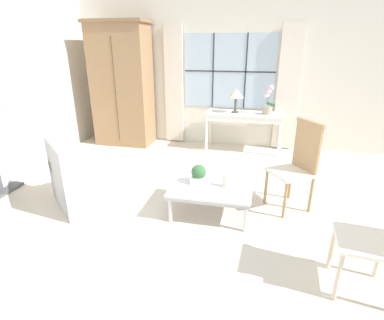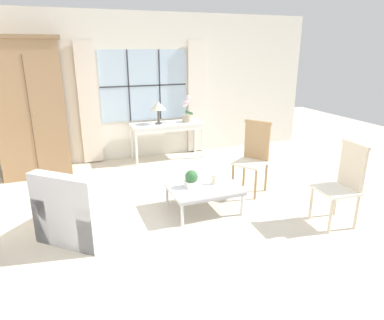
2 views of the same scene
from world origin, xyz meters
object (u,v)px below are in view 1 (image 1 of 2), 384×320
object	(u,v)px
armoire	(122,85)
side_chair_wooden	(299,161)
table_lamp	(236,94)
potted_orchid	(268,103)
console_table	(244,117)
potted_plant_small	(199,174)
accent_chair_wooden	(384,230)
pillar_candle	(226,181)
armchair_upholstered	(89,182)
coffee_table	(212,188)

from	to	relation	value
armoire	side_chair_wooden	size ratio (longest dim) A/B	2.14
table_lamp	potted_orchid	bearing A→B (deg)	-0.72
console_table	potted_plant_small	size ratio (longest dim) A/B	6.12
armoire	potted_plant_small	bearing A→B (deg)	-49.33
accent_chair_wooden	console_table	bearing A→B (deg)	110.69
accent_chair_wooden	pillar_candle	xyz separation A→B (m)	(-1.32, 0.96, -0.17)
armchair_upholstered	console_table	bearing A→B (deg)	54.26
side_chair_wooden	table_lamp	bearing A→B (deg)	115.26
pillar_candle	potted_orchid	bearing A→B (deg)	79.11
armchair_upholstered	potted_plant_small	world-z (taller)	armchair_upholstered
potted_orchid	coffee_table	size ratio (longest dim) A/B	0.55
pillar_candle	table_lamp	bearing A→B (deg)	92.89
table_lamp	potted_orchid	distance (m)	0.59
console_table	table_lamp	distance (m)	0.46
potted_plant_small	console_table	bearing A→B (deg)	80.95
console_table	side_chair_wooden	xyz separation A→B (m)	(0.78, -2.04, -0.04)
accent_chair_wooden	coffee_table	world-z (taller)	accent_chair_wooden
armoire	armchair_upholstered	size ratio (longest dim) A/B	2.00
potted_orchid	armoire	bearing A→B (deg)	-179.73
side_chair_wooden	potted_plant_small	bearing A→B (deg)	-162.98
potted_orchid	pillar_candle	world-z (taller)	potted_orchid
table_lamp	accent_chair_wooden	distance (m)	3.67
side_chair_wooden	console_table	bearing A→B (deg)	110.84
armchair_upholstered	accent_chair_wooden	bearing A→B (deg)	-16.05
potted_orchid	potted_plant_small	size ratio (longest dim) A/B	2.24
console_table	potted_orchid	bearing A→B (deg)	-4.70
table_lamp	side_chair_wooden	xyz separation A→B (m)	(0.95, -2.01, -0.46)
armchair_upholstered	pillar_candle	xyz separation A→B (m)	(1.74, 0.08, 0.15)
console_table	potted_plant_small	xyz separation A→B (m)	(-0.38, -2.39, -0.18)
console_table	armchair_upholstered	size ratio (longest dim) A/B	1.23
accent_chair_wooden	potted_plant_small	world-z (taller)	accent_chair_wooden
accent_chair_wooden	coffee_table	xyz separation A→B (m)	(-1.48, 0.96, -0.27)
potted_orchid	potted_plant_small	bearing A→B (deg)	-108.42
potted_plant_small	coffee_table	bearing A→B (deg)	-6.56
table_lamp	armchair_upholstered	size ratio (longest dim) A/B	0.37
potted_plant_small	accent_chair_wooden	bearing A→B (deg)	-30.60
coffee_table	potted_plant_small	xyz separation A→B (m)	(-0.17, 0.02, 0.15)
console_table	accent_chair_wooden	bearing A→B (deg)	-69.31
armchair_upholstered	coffee_table	distance (m)	1.58
armchair_upholstered	accent_chair_wooden	size ratio (longest dim) A/B	1.10
potted_orchid	armchair_upholstered	distance (m)	3.36
side_chair_wooden	pillar_candle	bearing A→B (deg)	-155.67
console_table	side_chair_wooden	bearing A→B (deg)	-69.16
potted_orchid	potted_plant_small	xyz separation A→B (m)	(-0.79, -2.36, -0.46)
accent_chair_wooden	coffee_table	distance (m)	1.79
armchair_upholstered	pillar_candle	distance (m)	1.74
coffee_table	side_chair_wooden	bearing A→B (deg)	20.70
console_table	armchair_upholstered	bearing A→B (deg)	-125.74
console_table	table_lamp	size ratio (longest dim) A/B	3.28
armoire	pillar_candle	bearing A→B (deg)	-45.29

